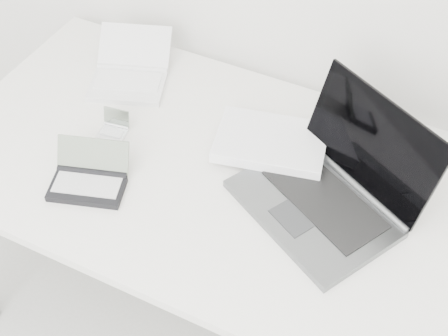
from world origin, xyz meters
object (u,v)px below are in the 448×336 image
at_px(netbook_open_white, 130,74).
at_px(palmtop_charcoal, 89,180).
at_px(laptop_large, 309,172).
at_px(desk, 241,189).

bearing_deg(netbook_open_white, palmtop_charcoal, -91.77).
distance_m(laptop_large, netbook_open_white, 0.63).
relative_size(desk, palmtop_charcoal, 7.29).
bearing_deg(palmtop_charcoal, laptop_large, 9.12).
distance_m(desk, laptop_large, 0.19).
xyz_separation_m(laptop_large, palmtop_charcoal, (-0.49, -0.25, -0.02)).
relative_size(desk, laptop_large, 2.70).
height_order(desk, laptop_large, laptop_large).
bearing_deg(laptop_large, netbook_open_white, -165.10).
xyz_separation_m(desk, laptop_large, (0.16, 0.06, 0.09)).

